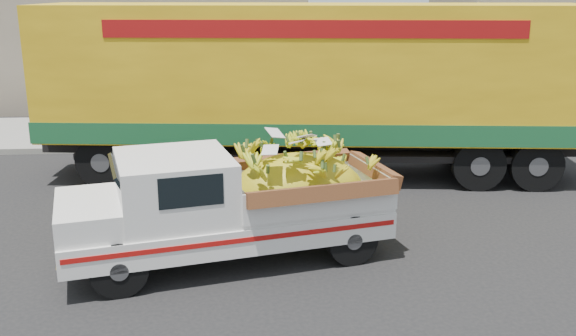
{
  "coord_description": "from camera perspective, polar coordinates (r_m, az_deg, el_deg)",
  "views": [
    {
      "loc": [
        -1.14,
        -9.55,
        4.15
      ],
      "look_at": [
        -0.43,
        0.78,
        1.22
      ],
      "focal_mm": 40.0,
      "sensor_mm": 36.0,
      "label": 1
    }
  ],
  "objects": [
    {
      "name": "pickup_truck",
      "position": [
        10.05,
        -3.37,
        -2.86
      ],
      "size": [
        5.27,
        2.97,
        1.75
      ],
      "rotation": [
        0.0,
        0.0,
        0.25
      ],
      "color": "black",
      "rests_on": "ground"
    },
    {
      "name": "curb",
      "position": [
        17.02,
        0.03,
        1.96
      ],
      "size": [
        60.0,
        0.25,
        0.15
      ],
      "primitive_type": "cube",
      "color": "gray",
      "rests_on": "ground"
    },
    {
      "name": "semi_trailer",
      "position": [
        14.26,
        2.33,
        7.62
      ],
      "size": [
        12.04,
        3.71,
        3.8
      ],
      "rotation": [
        0.0,
        0.0,
        -0.1
      ],
      "color": "black",
      "rests_on": "ground"
    },
    {
      "name": "ground",
      "position": [
        10.48,
        2.67,
        -7.54
      ],
      "size": [
        100.0,
        100.0,
        0.0
      ],
      "primitive_type": "plane",
      "color": "black",
      "rests_on": "ground"
    },
    {
      "name": "building_left",
      "position": [
        25.48,
        -19.93,
        11.18
      ],
      "size": [
        18.0,
        6.0,
        5.0
      ],
      "primitive_type": "cube",
      "color": "gray",
      "rests_on": "ground"
    },
    {
      "name": "sidewalk",
      "position": [
        19.07,
        -0.41,
        3.45
      ],
      "size": [
        60.0,
        4.0,
        0.14
      ],
      "primitive_type": "cube",
      "color": "gray",
      "rests_on": "ground"
    }
  ]
}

